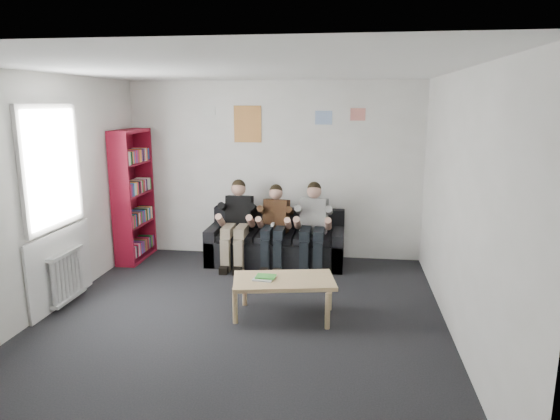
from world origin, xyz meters
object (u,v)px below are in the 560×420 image
person_left (237,224)px  person_middle (274,227)px  bookshelf (134,196)px  person_right (313,227)px  sofa (276,244)px  coffee_table (284,283)px

person_left → person_middle: size_ratio=1.05×
bookshelf → person_left: size_ratio=1.58×
person_right → sofa: bearing=169.8°
bookshelf → person_left: (1.60, -0.08, -0.37)m
coffee_table → person_middle: 1.79m
person_left → person_right: (1.12, 0.00, -0.00)m
bookshelf → person_right: bearing=-2.4°
sofa → bookshelf: (-2.17, -0.11, 0.71)m
sofa → bookshelf: bookshelf is taller
person_left → person_right: size_ratio=1.01×
sofa → bookshelf: 2.28m
coffee_table → person_right: 1.76m
person_left → bookshelf: bearing=177.4°
sofa → bookshelf: bearing=-177.0°
person_left → person_middle: 0.56m
person_middle → person_right: size_ratio=0.96×
coffee_table → person_middle: person_middle is taller
sofa → person_right: person_right is taller
coffee_table → person_middle: size_ratio=0.93×
sofa → bookshelf: size_ratio=1.02×
bookshelf → person_right: 2.75m
sofa → person_middle: person_middle is taller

